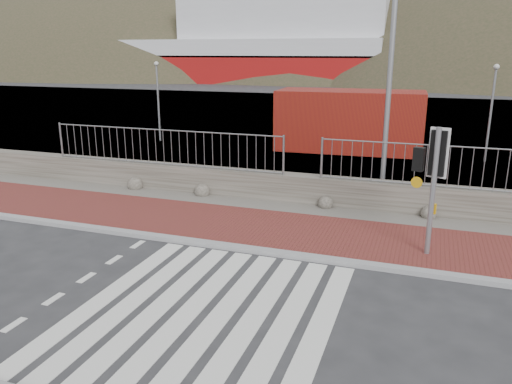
% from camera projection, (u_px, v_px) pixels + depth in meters
% --- Properties ---
extents(ground, '(220.00, 220.00, 0.00)m').
position_uv_depth(ground, '(205.00, 313.00, 9.16)').
color(ground, '#28282B').
rests_on(ground, ground).
extents(sidewalk_far, '(40.00, 3.00, 0.08)m').
position_uv_depth(sidewalk_far, '(277.00, 231.00, 13.24)').
color(sidewalk_far, maroon).
rests_on(sidewalk_far, ground).
extents(kerb_far, '(40.00, 0.25, 0.12)m').
position_uv_depth(kerb_far, '(258.00, 251.00, 11.87)').
color(kerb_far, gray).
rests_on(kerb_far, ground).
extents(zebra_crossing, '(4.62, 5.60, 0.01)m').
position_uv_depth(zebra_crossing, '(205.00, 312.00, 9.16)').
color(zebra_crossing, silver).
rests_on(zebra_crossing, ground).
extents(gravel_strip, '(40.00, 1.50, 0.06)m').
position_uv_depth(gravel_strip, '(296.00, 209.00, 15.06)').
color(gravel_strip, '#59544C').
rests_on(gravel_strip, ground).
extents(stone_wall, '(40.00, 0.60, 0.90)m').
position_uv_depth(stone_wall, '(303.00, 189.00, 15.67)').
color(stone_wall, '#4B463D').
rests_on(stone_wall, ground).
extents(railing, '(18.07, 0.07, 1.22)m').
position_uv_depth(railing, '(303.00, 147.00, 15.16)').
color(railing, gray).
rests_on(railing, stone_wall).
extents(quay, '(120.00, 40.00, 0.50)m').
position_uv_depth(quay, '(375.00, 120.00, 34.51)').
color(quay, '#4C4C4F').
rests_on(quay, ground).
extents(water, '(220.00, 50.00, 0.05)m').
position_uv_depth(water, '(404.00, 87.00, 66.31)').
color(water, '#3F4C54').
rests_on(water, ground).
extents(ferry, '(50.00, 16.00, 20.00)m').
position_uv_depth(ferry, '(244.00, 46.00, 77.20)').
color(ferry, maroon).
rests_on(ferry, ground).
extents(hills_backdrop, '(254.00, 90.00, 100.00)m').
position_uv_depth(hills_backdrop, '(440.00, 205.00, 93.18)').
color(hills_backdrop, '#2E321E').
rests_on(hills_backdrop, ground).
extents(traffic_signal_far, '(0.75, 0.40, 3.04)m').
position_uv_depth(traffic_signal_far, '(434.00, 165.00, 11.11)').
color(traffic_signal_far, gray).
rests_on(traffic_signal_far, ground).
extents(streetlight, '(1.80, 0.89, 8.94)m').
position_uv_depth(streetlight, '(397.00, 37.00, 14.31)').
color(streetlight, gray).
rests_on(streetlight, ground).
extents(shipping_container, '(6.94, 3.14, 2.84)m').
position_uv_depth(shipping_container, '(350.00, 121.00, 23.88)').
color(shipping_container, maroon).
rests_on(shipping_container, ground).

